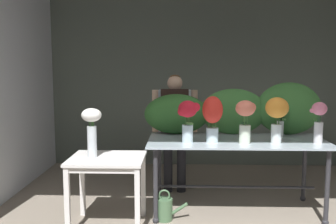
# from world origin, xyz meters

# --- Properties ---
(ground_plane) EXTENTS (8.27, 8.27, 0.00)m
(ground_plane) POSITION_xyz_m (0.00, 1.88, 0.00)
(ground_plane) COLOR gray
(wall_back) EXTENTS (5.25, 0.12, 2.97)m
(wall_back) POSITION_xyz_m (0.00, 3.76, 1.48)
(wall_back) COLOR slate
(wall_back) RESTS_ON ground
(display_table_glass) EXTENTS (2.01, 0.93, 0.85)m
(display_table_glass) POSITION_xyz_m (0.26, 1.63, 0.72)
(display_table_glass) COLOR #AFC1D0
(display_table_glass) RESTS_ON ground
(side_table_white) EXTENTS (0.77, 0.64, 0.74)m
(side_table_white) POSITION_xyz_m (-1.15, 1.18, 0.65)
(side_table_white) COLOR white
(side_table_white) RESTS_ON ground
(florist) EXTENTS (0.60, 0.24, 1.57)m
(florist) POSITION_xyz_m (-0.46, 2.29, 0.97)
(florist) COLOR #232328
(florist) RESTS_ON ground
(foliage_backdrop) EXTENTS (2.16, 0.30, 0.64)m
(foliage_backdrop) POSITION_xyz_m (0.28, 1.97, 1.13)
(foliage_backdrop) COLOR #2D6028
(foliage_backdrop) RESTS_ON display_table_glass
(vase_ivory_lilies) EXTENTS (0.21, 0.19, 0.41)m
(vase_ivory_lilies) POSITION_xyz_m (0.79, 1.80, 1.11)
(vase_ivory_lilies) COLOR silver
(vase_ivory_lilies) RESTS_ON display_table_glass
(vase_coral_freesia) EXTENTS (0.22, 0.21, 0.47)m
(vase_coral_freesia) POSITION_xyz_m (0.32, 1.43, 1.14)
(vase_coral_freesia) COLOR silver
(vase_coral_freesia) RESTS_ON display_table_glass
(vase_rosy_stock) EXTENTS (0.17, 0.17, 0.45)m
(vase_rosy_stock) POSITION_xyz_m (1.10, 1.44, 1.11)
(vase_rosy_stock) COLOR silver
(vase_rosy_stock) RESTS_ON display_table_glass
(vase_scarlet_anemones) EXTENTS (0.23, 0.23, 0.51)m
(vase_scarlet_anemones) POSITION_xyz_m (-0.03, 1.48, 1.15)
(vase_scarlet_anemones) COLOR silver
(vase_scarlet_anemones) RESTS_ON display_table_glass
(vase_sunset_tulips) EXTENTS (0.25, 0.25, 0.50)m
(vase_sunset_tulips) POSITION_xyz_m (0.66, 1.45, 1.18)
(vase_sunset_tulips) COLOR silver
(vase_sunset_tulips) RESTS_ON display_table_glass
(vase_crimson_ranunculus) EXTENTS (0.24, 0.21, 0.46)m
(vase_crimson_ranunculus) POSITION_xyz_m (-0.31, 1.44, 1.14)
(vase_crimson_ranunculus) COLOR silver
(vase_crimson_ranunculus) RESTS_ON display_table_glass
(vase_white_roses_tall) EXTENTS (0.20, 0.20, 0.51)m
(vase_white_roses_tall) POSITION_xyz_m (-1.30, 1.18, 1.06)
(vase_white_roses_tall) COLOR silver
(vase_white_roses_tall) RESTS_ON side_table_white
(watering_can) EXTENTS (0.35, 0.18, 0.34)m
(watering_can) POSITION_xyz_m (-0.55, 1.34, 0.13)
(watering_can) COLOR #4C704C
(watering_can) RESTS_ON ground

